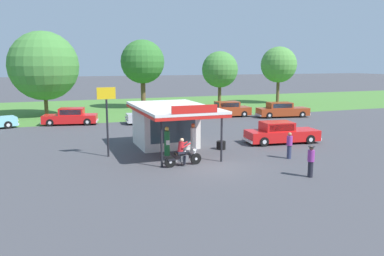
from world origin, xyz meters
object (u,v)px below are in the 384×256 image
parked_car_back_row_centre_left (282,110)px  bystander_standing_back_lot (289,145)px  parked_car_back_row_right (152,116)px  parked_car_second_row_spare (226,110)px  gas_pump_nearside (167,143)px  gas_pump_offside (193,140)px  featured_classic_sedan (281,133)px  roadside_pole_sign (107,109)px  bystander_chatting_near_pumps (311,161)px  spare_tire_stack (221,145)px  motorcycle_with_rider (183,154)px  parked_car_back_row_far_right (70,117)px

parked_car_back_row_centre_left → bystander_standing_back_lot: bystander_standing_back_lot is taller
parked_car_back_row_right → parked_car_second_row_spare: bearing=10.6°
gas_pump_nearside → parked_car_back_row_right: size_ratio=0.38×
gas_pump_offside → featured_classic_sedan: size_ratio=0.36×
gas_pump_nearside → gas_pump_offside: (1.68, 0.00, 0.05)m
gas_pump_nearside → roadside_pole_sign: bearing=157.5°
gas_pump_offside → parked_car_back_row_right: gas_pump_offside is taller
parked_car_back_row_centre_left → roadside_pole_sign: roadside_pole_sign is taller
parked_car_second_row_spare → bystander_standing_back_lot: parked_car_second_row_spare is taller
parked_car_second_row_spare → bystander_chatting_near_pumps: bearing=-104.3°
parked_car_second_row_spare → parked_car_back_row_centre_left: bearing=-22.5°
parked_car_back_row_right → roadside_pole_sign: size_ratio=1.17×
gas_pump_offside → bystander_standing_back_lot: size_ratio=1.24×
spare_tire_stack → gas_pump_nearside: bearing=-168.6°
motorcycle_with_rider → featured_classic_sedan: 9.28m
featured_classic_sedan → bystander_chatting_near_pumps: size_ratio=3.44×
motorcycle_with_rider → parked_car_second_row_spare: size_ratio=0.40×
gas_pump_offside → parked_car_second_row_spare: gas_pump_offside is taller
parked_car_second_row_spare → bystander_standing_back_lot: bearing=-103.4°
featured_classic_sedan → parked_car_back_row_right: size_ratio=1.11×
bystander_chatting_near_pumps → featured_classic_sedan: bearing=66.7°
parked_car_second_row_spare → bystander_standing_back_lot: size_ratio=3.49×
parked_car_second_row_spare → parked_car_back_row_far_right: bearing=178.9°
gas_pump_offside → roadside_pole_sign: bearing=164.6°
featured_classic_sedan → parked_car_back_row_far_right: 19.43m
parked_car_back_row_far_right → parked_car_back_row_right: bearing=-14.4°
gas_pump_offside → parked_car_back_row_right: (0.83, 13.24, -0.20)m
motorcycle_with_rider → featured_classic_sedan: (8.61, 3.48, 0.04)m
featured_classic_sedan → bystander_chatting_near_pumps: 8.38m
roadside_pole_sign → bystander_chatting_near_pumps: bearing=-41.7°
parked_car_back_row_far_right → parked_car_second_row_spare: bearing=-1.1°
bystander_chatting_near_pumps → parked_car_back_row_centre_left: bearing=60.3°
gas_pump_offside → motorcycle_with_rider: (-1.48, -2.28, -0.25)m
gas_pump_offside → parked_car_back_row_right: size_ratio=0.40×
motorcycle_with_rider → bystander_chatting_near_pumps: size_ratio=1.39×
gas_pump_nearside → parked_car_back_row_centre_left: (16.39, 12.55, -0.13)m
parked_car_back_row_centre_left → roadside_pole_sign: size_ratio=1.37×
featured_classic_sedan → parked_car_back_row_right: 13.59m
gas_pump_nearside → parked_car_back_row_centre_left: size_ratio=0.32×
bystander_standing_back_lot → roadside_pole_sign: size_ratio=0.38×
featured_classic_sedan → motorcycle_with_rider: bearing=-158.0°
gas_pump_nearside → gas_pump_offside: gas_pump_offside is taller
motorcycle_with_rider → featured_classic_sedan: size_ratio=0.40×
parked_car_back_row_far_right → bystander_standing_back_lot: (11.46, -18.02, 0.13)m
parked_car_second_row_spare → motorcycle_with_rider: bearing=-122.1°
gas_pump_nearside → parked_car_back_row_right: bearing=79.2°
bystander_chatting_near_pumps → roadside_pole_sign: size_ratio=0.38×
gas_pump_nearside → bystander_chatting_near_pumps: bearing=-49.7°
parked_car_back_row_centre_left → roadside_pole_sign: 22.76m
featured_classic_sedan → spare_tire_stack: featured_classic_sedan is taller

